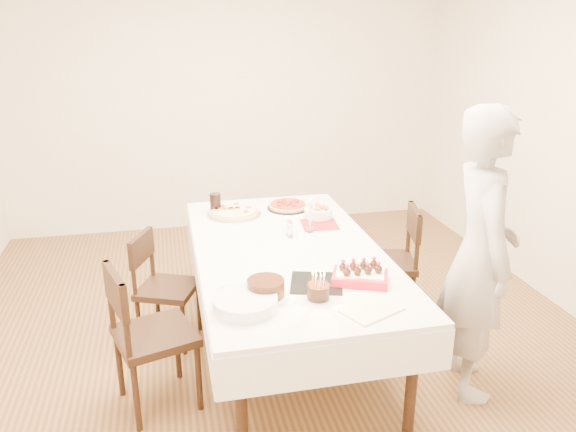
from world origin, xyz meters
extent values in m
plane|color=#55371D|center=(0.00, 0.00, 0.00)|extent=(5.00, 5.00, 0.00)
cube|color=beige|center=(0.00, 2.50, 1.35)|extent=(4.50, 0.04, 2.70)
cube|color=beige|center=(0.00, -2.50, 1.35)|extent=(4.50, 0.04, 2.70)
cube|color=silver|center=(0.05, -0.10, 0.38)|extent=(1.46, 2.29, 0.75)
imported|color=#A7A19E|center=(1.04, -0.66, 0.85)|extent=(0.55, 0.70, 1.70)
cylinder|color=beige|center=(-0.19, 0.60, 0.77)|extent=(0.47, 0.47, 0.04)
cylinder|color=red|center=(0.22, 0.67, 0.77)|extent=(0.34, 0.34, 0.04)
cube|color=#B21E1E|center=(0.36, 0.28, 0.75)|extent=(0.27, 0.27, 0.01)
cylinder|color=white|center=(0.39, 0.41, 0.79)|extent=(0.27, 0.27, 0.07)
cylinder|color=white|center=(0.26, 0.16, 0.87)|extent=(0.06, 0.06, 0.25)
cylinder|color=black|center=(-0.32, 0.68, 0.83)|extent=(0.09, 0.09, 0.15)
cylinder|color=#381A0E|center=(-0.20, -0.71, 0.80)|extent=(0.31, 0.31, 0.10)
cube|color=black|center=(0.10, -0.61, 0.75)|extent=(0.35, 0.35, 0.01)
cylinder|color=#3A2010|center=(0.06, -0.78, 0.83)|extent=(0.13, 0.13, 0.13)
cube|color=beige|center=(0.28, -0.96, 0.75)|extent=(0.33, 0.29, 0.02)
cylinder|color=white|center=(-0.32, -0.81, 0.78)|extent=(0.34, 0.34, 0.07)
cylinder|color=white|center=(-0.35, -0.64, 0.75)|extent=(0.24, 0.24, 0.01)
camera|label=1|loc=(-0.66, -3.27, 2.11)|focal=35.00mm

